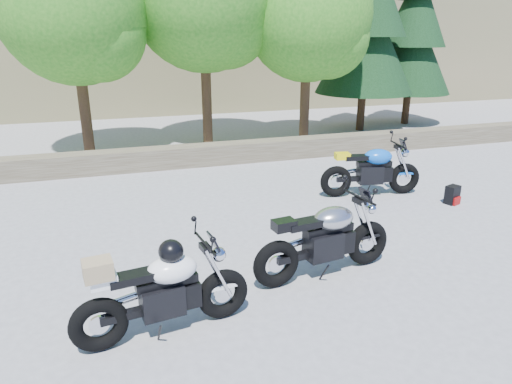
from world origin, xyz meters
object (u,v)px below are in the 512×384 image
Objects in this scene: blue_bike at (372,171)px; silver_bike at (326,240)px; backpack at (453,195)px; white_bike at (162,290)px.

silver_bike is at bearing -121.35° from blue_bike.
white_bike is at bearing -177.36° from backpack.
white_bike is at bearing -134.27° from blue_bike.
blue_bike is 5.80× the size of backpack.
white_bike is 6.26m from backpack.
blue_bike reaches higher than backpack.
white_bike is (-2.22, -0.65, 0.02)m from silver_bike.
silver_bike reaches higher than backpack.
white_bike is 0.94× the size of blue_bike.
backpack is at bearing -27.23° from blue_bike.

